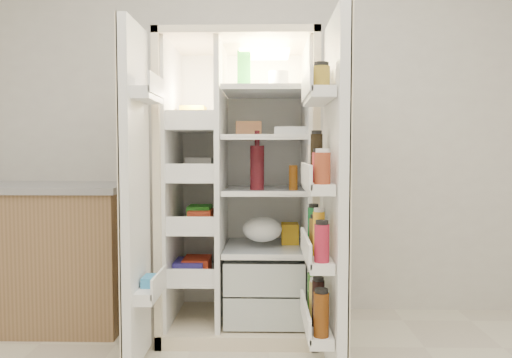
{
  "coord_description": "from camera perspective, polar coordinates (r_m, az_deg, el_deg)",
  "views": [
    {
      "loc": [
        -0.02,
        -1.39,
        1.12
      ],
      "look_at": [
        -0.07,
        1.25,
        0.97
      ],
      "focal_mm": 34.0,
      "sensor_mm": 36.0,
      "label": 1
    }
  ],
  "objects": [
    {
      "name": "kitchen_counter",
      "position": [
        3.48,
        -24.58,
        -7.99
      ],
      "size": [
        1.25,
        0.67,
        0.91
      ],
      "color": "olive",
      "rests_on": "floor"
    },
    {
      "name": "refrigerator",
      "position": [
        3.07,
        -1.56,
        -3.76
      ],
      "size": [
        0.92,
        0.7,
        1.8
      ],
      "color": "beige",
      "rests_on": "floor"
    },
    {
      "name": "freezer_door",
      "position": [
        2.54,
        -13.97,
        -1.98
      ],
      "size": [
        0.15,
        0.4,
        1.72
      ],
      "color": "white",
      "rests_on": "floor"
    },
    {
      "name": "fridge_door",
      "position": [
        2.38,
        8.84,
        -2.68
      ],
      "size": [
        0.17,
        0.58,
        1.72
      ],
      "color": "white",
      "rests_on": "floor"
    },
    {
      "name": "wall_back",
      "position": [
        3.4,
        1.52,
        7.19
      ],
      "size": [
        4.0,
        0.02,
        2.7
      ],
      "primitive_type": "cube",
      "color": "silver",
      "rests_on": "floor"
    }
  ]
}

